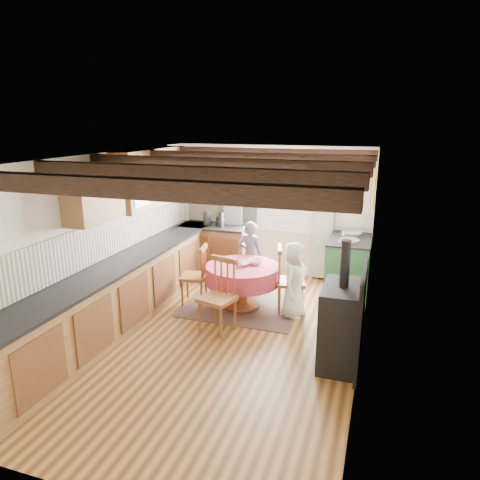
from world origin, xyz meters
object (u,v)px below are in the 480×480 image
(chair_right, at_px, (291,279))
(cast_iron_stove, at_px, (342,304))
(chair_left, at_px, (194,274))
(chair_near, at_px, (217,296))
(child_right, at_px, (294,280))
(aga_range, at_px, (349,266))
(dining_table, at_px, (243,287))
(child_far, at_px, (250,256))
(cup, at_px, (240,264))

(chair_right, xyz_separation_m, cast_iron_stove, (0.88, -1.30, 0.26))
(cast_iron_stove, bearing_deg, chair_left, 154.51)
(chair_near, distance_m, chair_left, 1.08)
(chair_near, height_order, child_right, child_right)
(aga_range, bearing_deg, child_right, -120.43)
(dining_table, relative_size, chair_right, 1.11)
(dining_table, bearing_deg, child_right, -4.15)
(dining_table, xyz_separation_m, aga_range, (1.50, 1.11, 0.14))
(chair_right, height_order, child_right, child_right)
(chair_left, relative_size, child_right, 0.83)
(aga_range, distance_m, child_far, 1.65)
(cast_iron_stove, relative_size, child_far, 1.27)
(child_right, bearing_deg, chair_right, 38.16)
(aga_range, xyz_separation_m, cup, (-1.53, -1.16, 0.24))
(child_right, xyz_separation_m, cup, (-0.84, 0.01, 0.16))
(aga_range, bearing_deg, chair_left, -153.08)
(chair_right, distance_m, cup, 0.80)
(chair_left, distance_m, chair_right, 1.53)
(chair_right, height_order, aga_range, chair_right)
(chair_right, distance_m, child_right, 0.19)
(child_far, bearing_deg, chair_right, 153.88)
(chair_near, relative_size, cast_iron_stove, 0.67)
(aga_range, bearing_deg, dining_table, -143.58)
(chair_right, bearing_deg, child_right, -165.82)
(chair_left, relative_size, cup, 9.64)
(child_far, distance_m, child_right, 1.21)
(aga_range, bearing_deg, chair_right, -127.32)
(cast_iron_stove, height_order, cup, cast_iron_stove)
(aga_range, height_order, cup, aga_range)
(dining_table, relative_size, child_right, 1.00)
(dining_table, height_order, aga_range, aga_range)
(cast_iron_stove, relative_size, cup, 15.66)
(chair_right, relative_size, cast_iron_stove, 0.66)
(chair_left, height_order, child_right, child_right)
(chair_right, relative_size, cup, 10.40)
(dining_table, height_order, child_far, child_far)
(chair_near, bearing_deg, cup, 100.87)
(chair_right, relative_size, aga_range, 0.97)
(dining_table, height_order, child_right, child_right)
(chair_near, distance_m, cast_iron_stove, 1.75)
(chair_near, height_order, chair_right, chair_near)
(chair_left, relative_size, child_far, 0.78)
(chair_right, xyz_separation_m, cup, (-0.76, -0.15, 0.22))
(chair_left, bearing_deg, aga_range, 106.56)
(dining_table, distance_m, chair_left, 0.81)
(chair_left, bearing_deg, chair_near, 30.74)
(chair_left, xyz_separation_m, cast_iron_stove, (2.40, -1.15, 0.30))
(child_far, distance_m, cup, 0.80)
(child_far, xyz_separation_m, child_right, (0.91, -0.79, -0.04))
(dining_table, xyz_separation_m, cast_iron_stove, (1.61, -1.20, 0.43))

